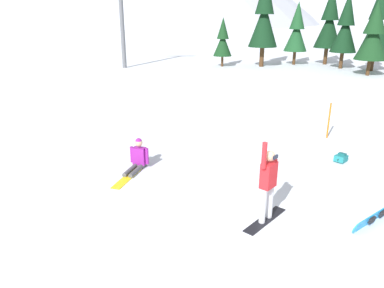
{
  "coord_description": "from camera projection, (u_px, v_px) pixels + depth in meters",
  "views": [
    {
      "loc": [
        -1.49,
        -6.7,
        4.69
      ],
      "look_at": [
        -1.11,
        3.66,
        1.0
      ],
      "focal_mm": 34.82,
      "sensor_mm": 36.0,
      "label": 1
    }
  ],
  "objects": [
    {
      "name": "pine_tree_twin",
      "position": [
        223.0,
        40.0,
        33.04
      ],
      "size": [
        1.65,
        1.65,
        4.25
      ],
      "color": "#472D19",
      "rests_on": "ground_plane"
    },
    {
      "name": "snowboarder_foreground",
      "position": [
        268.0,
        184.0,
        8.54
      ],
      "size": [
        1.24,
        1.3,
        2.04
      ],
      "color": "black",
      "rests_on": "ground_plane"
    },
    {
      "name": "loose_snowboard_far_spare",
      "position": [
        376.0,
        216.0,
        8.75
      ],
      "size": [
        1.63,
        1.21,
        0.29
      ],
      "color": "#1E8CD8",
      "rests_on": "ground_plane"
    },
    {
      "name": "pine_tree_leaning",
      "position": [
        330.0,
        22.0,
        33.92
      ],
      "size": [
        2.42,
        2.42,
        6.96
      ],
      "color": "#472D19",
      "rests_on": "ground_plane"
    },
    {
      "name": "pine_tree_tall",
      "position": [
        297.0,
        31.0,
        33.95
      ],
      "size": [
        2.1,
        2.1,
        5.61
      ],
      "color": "#472D19",
      "rests_on": "ground_plane"
    },
    {
      "name": "trail_marker_pole",
      "position": [
        329.0,
        121.0,
        14.43
      ],
      "size": [
        0.06,
        0.06,
        1.41
      ],
      "primitive_type": "cylinder",
      "color": "orange",
      "rests_on": "ground_plane"
    },
    {
      "name": "pine_tree_broad",
      "position": [
        378.0,
        22.0,
        29.96
      ],
      "size": [
        2.39,
        2.39,
        7.17
      ],
      "color": "#472D19",
      "rests_on": "ground_plane"
    },
    {
      "name": "ground_plane",
      "position": [
        250.0,
        245.0,
        7.93
      ],
      "size": [
        800.0,
        800.0,
        0.0
      ],
      "primitive_type": "plane",
      "color": "silver"
    },
    {
      "name": "pine_tree_slender",
      "position": [
        346.0,
        27.0,
        31.45
      ],
      "size": [
        2.19,
        2.19,
        6.33
      ],
      "color": "#472D19",
      "rests_on": "ground_plane"
    },
    {
      "name": "backpack_teal",
      "position": [
        341.0,
        158.0,
        12.31
      ],
      "size": [
        0.55,
        0.55,
        0.28
      ],
      "color": "#1E7A7F",
      "rests_on": "ground_plane"
    },
    {
      "name": "ski_lift_tower",
      "position": [
        121.0,
        9.0,
        31.41
      ],
      "size": [
        3.12,
        0.36,
        8.49
      ],
      "color": "#595B60",
      "rests_on": "ground_plane"
    },
    {
      "name": "snowboarder_midground",
      "position": [
        137.0,
        159.0,
        11.66
      ],
      "size": [
        0.99,
        1.82,
        0.97
      ],
      "color": "#4C4C51",
      "rests_on": "ground_plane"
    },
    {
      "name": "pine_tree_young",
      "position": [
        264.0,
        17.0,
        32.31
      ],
      "size": [
        2.55,
        2.55,
        7.89
      ],
      "color": "#472D19",
      "rests_on": "ground_plane"
    },
    {
      "name": "pine_tree_short",
      "position": [
        373.0,
        36.0,
        28.05
      ],
      "size": [
        2.41,
        2.41,
        5.49
      ],
      "color": "#472D19",
      "rests_on": "ground_plane"
    }
  ]
}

